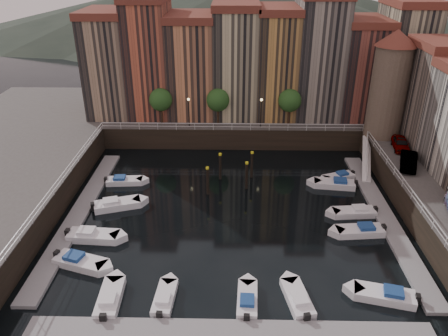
{
  "coord_description": "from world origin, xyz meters",
  "views": [
    {
      "loc": [
        0.1,
        -40.35,
        25.26
      ],
      "look_at": [
        -0.84,
        4.0,
        3.11
      ],
      "focal_mm": 35.0,
      "sensor_mm": 36.0,
      "label": 1
    }
  ],
  "objects_px": {
    "gangway": "(367,157)",
    "boat_left_1": "(92,236)",
    "boat_left_2": "(116,204)",
    "car_a": "(400,144)",
    "boat_left_0": "(80,262)",
    "mooring_pilings": "(232,172)",
    "car_b": "(408,162)",
    "corner_tower": "(390,83)"
  },
  "relations": [
    {
      "from": "mooring_pilings",
      "to": "boat_left_2",
      "type": "height_order",
      "value": "mooring_pilings"
    },
    {
      "from": "boat_left_1",
      "to": "boat_left_2",
      "type": "height_order",
      "value": "boat_left_2"
    },
    {
      "from": "mooring_pilings",
      "to": "boat_left_2",
      "type": "relative_size",
      "value": 1.03
    },
    {
      "from": "mooring_pilings",
      "to": "boat_left_2",
      "type": "bearing_deg",
      "value": -156.13
    },
    {
      "from": "boat_left_2",
      "to": "car_b",
      "type": "distance_m",
      "value": 33.14
    },
    {
      "from": "gangway",
      "to": "car_a",
      "type": "xyz_separation_m",
      "value": [
        3.85,
        -0.18,
        1.83
      ]
    },
    {
      "from": "car_a",
      "to": "boat_left_1",
      "type": "bearing_deg",
      "value": -146.69
    },
    {
      "from": "boat_left_0",
      "to": "boat_left_2",
      "type": "xyz_separation_m",
      "value": [
        0.88,
        9.83,
        0.01
      ]
    },
    {
      "from": "mooring_pilings",
      "to": "boat_left_2",
      "type": "xyz_separation_m",
      "value": [
        -12.61,
        -5.58,
        -1.24
      ]
    },
    {
      "from": "boat_left_2",
      "to": "mooring_pilings",
      "type": "bearing_deg",
      "value": 5.65
    },
    {
      "from": "car_a",
      "to": "boat_left_0",
      "type": "bearing_deg",
      "value": -141.42
    },
    {
      "from": "boat_left_0",
      "to": "boat_left_1",
      "type": "distance_m",
      "value": 3.96
    },
    {
      "from": "gangway",
      "to": "mooring_pilings",
      "type": "distance_m",
      "value": 17.55
    },
    {
      "from": "boat_left_1",
      "to": "car_b",
      "type": "bearing_deg",
      "value": 20.5
    },
    {
      "from": "boat_left_0",
      "to": "car_b",
      "type": "xyz_separation_m",
      "value": [
        33.55,
        14.27,
        3.4
      ]
    },
    {
      "from": "gangway",
      "to": "boat_left_2",
      "type": "distance_m",
      "value": 31.26
    },
    {
      "from": "mooring_pilings",
      "to": "car_b",
      "type": "relative_size",
      "value": 1.15
    },
    {
      "from": "boat_left_2",
      "to": "gangway",
      "type": "bearing_deg",
      "value": -0.03
    },
    {
      "from": "gangway",
      "to": "boat_left_1",
      "type": "relative_size",
      "value": 1.57
    },
    {
      "from": "boat_left_1",
      "to": "car_b",
      "type": "relative_size",
      "value": 1.1
    },
    {
      "from": "corner_tower",
      "to": "car_a",
      "type": "xyz_separation_m",
      "value": [
        0.95,
        -4.68,
        -6.44
      ]
    },
    {
      "from": "corner_tower",
      "to": "boat_left_1",
      "type": "height_order",
      "value": "corner_tower"
    },
    {
      "from": "corner_tower",
      "to": "boat_left_2",
      "type": "height_order",
      "value": "corner_tower"
    },
    {
      "from": "boat_left_0",
      "to": "boat_left_1",
      "type": "bearing_deg",
      "value": 108.23
    },
    {
      "from": "gangway",
      "to": "boat_left_0",
      "type": "relative_size",
      "value": 1.59
    },
    {
      "from": "corner_tower",
      "to": "car_b",
      "type": "bearing_deg",
      "value": -89.4
    },
    {
      "from": "car_a",
      "to": "boat_left_2",
      "type": "bearing_deg",
      "value": -154.91
    },
    {
      "from": "mooring_pilings",
      "to": "boat_left_1",
      "type": "relative_size",
      "value": 1.05
    },
    {
      "from": "car_b",
      "to": "boat_left_1",
      "type": "bearing_deg",
      "value": -143.34
    },
    {
      "from": "gangway",
      "to": "car_a",
      "type": "bearing_deg",
      "value": -2.62
    },
    {
      "from": "gangway",
      "to": "boat_left_1",
      "type": "xyz_separation_m",
      "value": [
        -30.57,
        -15.61,
        -1.51
      ]
    },
    {
      "from": "corner_tower",
      "to": "gangway",
      "type": "bearing_deg",
      "value": -122.8
    },
    {
      "from": "mooring_pilings",
      "to": "boat_left_1",
      "type": "bearing_deg",
      "value": -139.75
    },
    {
      "from": "car_a",
      "to": "corner_tower",
      "type": "bearing_deg",
      "value": 110.6
    },
    {
      "from": "mooring_pilings",
      "to": "boat_left_1",
      "type": "height_order",
      "value": "mooring_pilings"
    },
    {
      "from": "gangway",
      "to": "boat_left_1",
      "type": "bearing_deg",
      "value": -152.95
    },
    {
      "from": "corner_tower",
      "to": "mooring_pilings",
      "type": "relative_size",
      "value": 2.48
    },
    {
      "from": "gangway",
      "to": "boat_left_2",
      "type": "relative_size",
      "value": 1.55
    },
    {
      "from": "boat_left_0",
      "to": "boat_left_1",
      "type": "height_order",
      "value": "boat_left_1"
    },
    {
      "from": "gangway",
      "to": "car_b",
      "type": "relative_size",
      "value": 1.73
    },
    {
      "from": "gangway",
      "to": "car_a",
      "type": "relative_size",
      "value": 1.89
    },
    {
      "from": "boat_left_1",
      "to": "car_a",
      "type": "bearing_deg",
      "value": 27.6
    }
  ]
}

